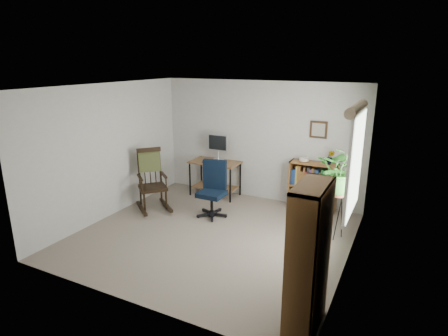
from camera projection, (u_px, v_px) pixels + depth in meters
The scene contains 18 objects.
floor at pixel (213, 235), 6.16m from camera, with size 4.20×4.00×0.00m, color gray.
ceiling at pixel (212, 87), 5.49m from camera, with size 4.20×4.00×0.00m, color silver.
wall_back at pixel (260, 141), 7.54m from camera, with size 4.20×0.00×2.40m, color #BCBBB7.
wall_front at pixel (126, 209), 4.11m from camera, with size 4.20×0.00×2.40m, color #BCBBB7.
wall_left at pixel (110, 151), 6.73m from camera, with size 0.00×4.00×2.40m, color #BCBBB7.
wall_right at pixel (353, 185), 4.91m from camera, with size 0.00×4.00×2.40m, color #BCBBB7.
window at pixel (355, 164), 5.13m from camera, with size 0.12×1.20×1.50m, color silver, non-canonical shape.
desk at pixel (215, 179), 7.89m from camera, with size 1.03×0.57×0.74m, color brown, non-canonical shape.
monitor at pixel (218, 147), 7.83m from camera, with size 0.46×0.16×0.56m, color #B0B1B5, non-canonical shape.
keyboard at pixel (212, 162), 7.68m from camera, with size 0.40×0.15×0.03m, color black.
office_chair at pixel (212, 190), 6.77m from camera, with size 0.57×0.57×1.04m, color black, non-canonical shape.
rocking_chair at pixel (152, 179), 7.09m from camera, with size 0.62×1.03×1.19m, color black, non-canonical shape.
low_bookshelf at pixel (313, 187), 7.08m from camera, with size 0.89×0.30×0.94m, color brown, non-canonical shape.
tall_bookshelf at pixel (308, 260), 3.82m from camera, with size 0.31×0.71×1.63m, color brown, non-canonical shape.
plant_stand at pixel (337, 213), 5.98m from camera, with size 0.23×0.23×0.83m, color black, non-canonical shape.
spider_plant at pixel (343, 147), 5.67m from camera, with size 1.69×1.88×1.46m, color #296423.
potted_plant_small at pixel (330, 161), 6.82m from camera, with size 0.13×0.24×0.11m, color #296423.
framed_picture at pixel (318, 130), 6.91m from camera, with size 0.32×0.04×0.32m, color black, non-canonical shape.
Camera 1 is at (2.68, -4.92, 2.78)m, focal length 30.00 mm.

